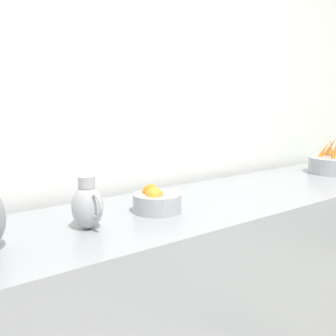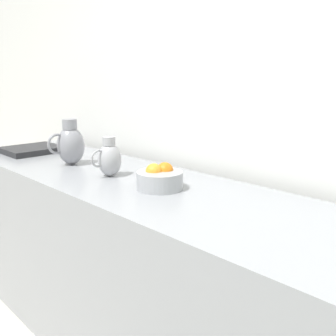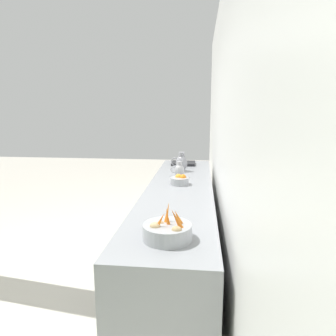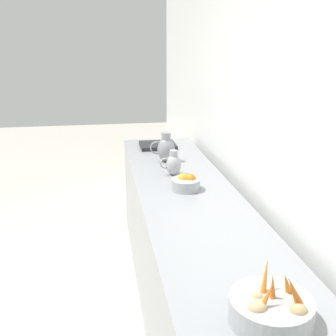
{
  "view_description": "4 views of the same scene",
  "coord_description": "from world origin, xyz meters",
  "px_view_note": "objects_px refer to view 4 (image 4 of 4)",
  "views": [
    {
      "loc": [
        -0.13,
        -1.37,
        1.41
      ],
      "look_at": [
        -1.41,
        -0.35,
        1.12
      ],
      "focal_mm": 44.64,
      "sensor_mm": 36.0,
      "label": 1
    },
    {
      "loc": [
        -0.39,
        0.84,
        1.4
      ],
      "look_at": [
        -1.34,
        -0.14,
        1.08
      ],
      "focal_mm": 41.0,
      "sensor_mm": 36.0,
      "label": 2
    },
    {
      "loc": [
        -1.71,
        2.87,
        1.74
      ],
      "look_at": [
        -1.35,
        -0.45,
        1.08
      ],
      "focal_mm": 32.78,
      "sensor_mm": 36.0,
      "label": 3
    },
    {
      "loc": [
        -0.93,
        2.26,
        1.93
      ],
      "look_at": [
        -1.35,
        -0.28,
        1.11
      ],
      "focal_mm": 43.47,
      "sensor_mm": 36.0,
      "label": 4
    }
  ],
  "objects_px": {
    "orange_bowl": "(186,183)",
    "metal_pitcher_short": "(173,164)",
    "metal_pitcher_tall": "(166,149)",
    "vegetable_colander": "(271,309)"
  },
  "relations": [
    {
      "from": "vegetable_colander",
      "to": "metal_pitcher_tall",
      "type": "xyz_separation_m",
      "value": [
        0.05,
        -2.12,
        0.06
      ]
    },
    {
      "from": "orange_bowl",
      "to": "metal_pitcher_short",
      "type": "relative_size",
      "value": 1.05
    },
    {
      "from": "vegetable_colander",
      "to": "metal_pitcher_short",
      "type": "xyz_separation_m",
      "value": [
        0.05,
        -1.75,
        0.03
      ]
    },
    {
      "from": "orange_bowl",
      "to": "metal_pitcher_tall",
      "type": "xyz_separation_m",
      "value": [
        0.03,
        -0.7,
        0.07
      ]
    },
    {
      "from": "orange_bowl",
      "to": "vegetable_colander",
      "type": "bearing_deg",
      "value": 90.87
    },
    {
      "from": "orange_bowl",
      "to": "metal_pitcher_tall",
      "type": "height_order",
      "value": "metal_pitcher_tall"
    },
    {
      "from": "orange_bowl",
      "to": "metal_pitcher_tall",
      "type": "relative_size",
      "value": 0.81
    },
    {
      "from": "orange_bowl",
      "to": "metal_pitcher_short",
      "type": "bearing_deg",
      "value": -85.16
    },
    {
      "from": "vegetable_colander",
      "to": "orange_bowl",
      "type": "bearing_deg",
      "value": -89.13
    },
    {
      "from": "metal_pitcher_tall",
      "to": "metal_pitcher_short",
      "type": "relative_size",
      "value": 1.3
    }
  ]
}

